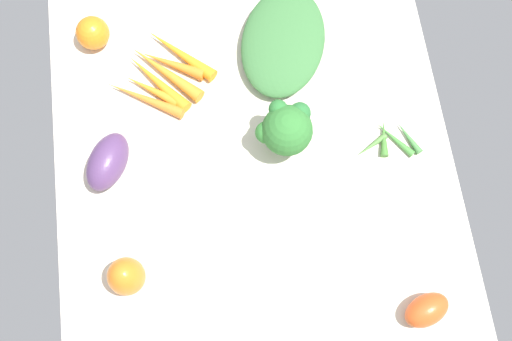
{
  "coord_description": "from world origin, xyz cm",
  "views": [
    {
      "loc": [
        37.94,
        -5.1,
        119.82
      ],
      "look_at": [
        0.0,
        0.0,
        4.0
      ],
      "focal_mm": 45.64,
      "sensor_mm": 36.0,
      "label": 1
    }
  ],
  "objects_px": {
    "roma_tomato": "(427,310)",
    "broccoli_head": "(286,128)",
    "carrot_bunch": "(164,75)",
    "leafy_greens_clump": "(283,41)",
    "okra_pile": "(390,139)",
    "bell_pepper_orange": "(126,276)",
    "eggplant": "(108,162)",
    "heirloom_tomato_orange": "(93,33)"
  },
  "relations": [
    {
      "from": "roma_tomato",
      "to": "broccoli_head",
      "type": "xyz_separation_m",
      "value": [
        -0.35,
        -0.2,
        0.05
      ]
    },
    {
      "from": "broccoli_head",
      "to": "carrot_bunch",
      "type": "bearing_deg",
      "value": -127.87
    },
    {
      "from": "broccoli_head",
      "to": "leafy_greens_clump",
      "type": "height_order",
      "value": "broccoli_head"
    },
    {
      "from": "okra_pile",
      "to": "bell_pepper_orange",
      "type": "bearing_deg",
      "value": -68.53
    },
    {
      "from": "bell_pepper_orange",
      "to": "okra_pile",
      "type": "bearing_deg",
      "value": 111.47
    },
    {
      "from": "roma_tomato",
      "to": "eggplant",
      "type": "relative_size",
      "value": 0.71
    },
    {
      "from": "heirloom_tomato_orange",
      "to": "okra_pile",
      "type": "height_order",
      "value": "heirloom_tomato_orange"
    },
    {
      "from": "broccoli_head",
      "to": "carrot_bunch",
      "type": "relative_size",
      "value": 0.54
    },
    {
      "from": "roma_tomato",
      "to": "carrot_bunch",
      "type": "distance_m",
      "value": 0.67
    },
    {
      "from": "eggplant",
      "to": "okra_pile",
      "type": "bearing_deg",
      "value": -64.11
    },
    {
      "from": "eggplant",
      "to": "okra_pile",
      "type": "xyz_separation_m",
      "value": [
        0.02,
        0.54,
        -0.03
      ]
    },
    {
      "from": "bell_pepper_orange",
      "to": "leafy_greens_clump",
      "type": "relative_size",
      "value": 0.37
    },
    {
      "from": "broccoli_head",
      "to": "bell_pepper_orange",
      "type": "distance_m",
      "value": 0.39
    },
    {
      "from": "roma_tomato",
      "to": "carrot_bunch",
      "type": "bearing_deg",
      "value": -72.1
    },
    {
      "from": "heirloom_tomato_orange",
      "to": "leafy_greens_clump",
      "type": "relative_size",
      "value": 0.27
    },
    {
      "from": "okra_pile",
      "to": "leafy_greens_clump",
      "type": "bearing_deg",
      "value": -142.51
    },
    {
      "from": "heirloom_tomato_orange",
      "to": "carrot_bunch",
      "type": "bearing_deg",
      "value": 52.35
    },
    {
      "from": "roma_tomato",
      "to": "okra_pile",
      "type": "xyz_separation_m",
      "value": [
        -0.33,
        0.01,
        -0.02
      ]
    },
    {
      "from": "okra_pile",
      "to": "roma_tomato",
      "type": "bearing_deg",
      "value": -0.95
    },
    {
      "from": "leafy_greens_clump",
      "to": "heirloom_tomato_orange",
      "type": "bearing_deg",
      "value": -99.73
    },
    {
      "from": "heirloom_tomato_orange",
      "to": "leafy_greens_clump",
      "type": "xyz_separation_m",
      "value": [
        0.06,
        0.38,
        -0.01
      ]
    },
    {
      "from": "leafy_greens_clump",
      "to": "okra_pile",
      "type": "height_order",
      "value": "leafy_greens_clump"
    },
    {
      "from": "bell_pepper_orange",
      "to": "carrot_bunch",
      "type": "xyz_separation_m",
      "value": [
        -0.4,
        0.1,
        -0.03
      ]
    },
    {
      "from": "eggplant",
      "to": "heirloom_tomato_orange",
      "type": "bearing_deg",
      "value": 30.37
    },
    {
      "from": "carrot_bunch",
      "to": "okra_pile",
      "type": "xyz_separation_m",
      "value": [
        0.19,
        0.42,
        -0.01
      ]
    },
    {
      "from": "bell_pepper_orange",
      "to": "leafy_greens_clump",
      "type": "bearing_deg",
      "value": 141.76
    },
    {
      "from": "roma_tomato",
      "to": "broccoli_head",
      "type": "height_order",
      "value": "broccoli_head"
    },
    {
      "from": "broccoli_head",
      "to": "leafy_greens_clump",
      "type": "relative_size",
      "value": 0.48
    },
    {
      "from": "eggplant",
      "to": "heirloom_tomato_orange",
      "type": "relative_size",
      "value": 1.75
    },
    {
      "from": "eggplant",
      "to": "leafy_greens_clump",
      "type": "xyz_separation_m",
      "value": [
        -0.21,
        0.36,
        -0.01
      ]
    },
    {
      "from": "broccoli_head",
      "to": "carrot_bunch",
      "type": "distance_m",
      "value": 0.28
    },
    {
      "from": "heirloom_tomato_orange",
      "to": "eggplant",
      "type": "bearing_deg",
      "value": 2.66
    },
    {
      "from": "roma_tomato",
      "to": "broccoli_head",
      "type": "relative_size",
      "value": 0.68
    },
    {
      "from": "roma_tomato",
      "to": "heirloom_tomato_orange",
      "type": "xyz_separation_m",
      "value": [
        -0.62,
        -0.55,
        0.01
      ]
    },
    {
      "from": "broccoli_head",
      "to": "bell_pepper_orange",
      "type": "height_order",
      "value": "broccoli_head"
    },
    {
      "from": "heirloom_tomato_orange",
      "to": "bell_pepper_orange",
      "type": "bearing_deg",
      "value": 3.95
    },
    {
      "from": "eggplant",
      "to": "broccoli_head",
      "type": "bearing_deg",
      "value": -61.12
    },
    {
      "from": "leafy_greens_clump",
      "to": "broccoli_head",
      "type": "bearing_deg",
      "value": -7.59
    },
    {
      "from": "roma_tomato",
      "to": "eggplant",
      "type": "distance_m",
      "value": 0.64
    },
    {
      "from": "broccoli_head",
      "to": "heirloom_tomato_orange",
      "type": "distance_m",
      "value": 0.44
    },
    {
      "from": "roma_tomato",
      "to": "leafy_greens_clump",
      "type": "bearing_deg",
      "value": -93.65
    },
    {
      "from": "heirloom_tomato_orange",
      "to": "bell_pepper_orange",
      "type": "height_order",
      "value": "bell_pepper_orange"
    }
  ]
}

